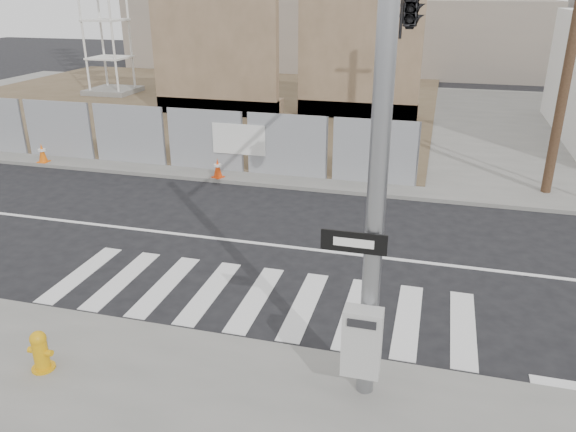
% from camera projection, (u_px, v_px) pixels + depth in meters
% --- Properties ---
extents(ground, '(100.00, 100.00, 0.00)m').
position_uv_depth(ground, '(288.00, 247.00, 13.49)').
color(ground, black).
rests_on(ground, ground).
extents(sidewalk_far, '(50.00, 20.00, 0.12)m').
position_uv_depth(sidewalk_far, '(367.00, 121.00, 25.98)').
color(sidewalk_far, slate).
rests_on(sidewalk_far, ground).
extents(signal_pole, '(0.96, 5.87, 7.00)m').
position_uv_depth(signal_pole, '(402.00, 53.00, 9.25)').
color(signal_pole, gray).
rests_on(signal_pole, sidewalk_near).
extents(chain_link_fence, '(24.60, 0.04, 2.00)m').
position_uv_depth(chain_link_fence, '(54.00, 129.00, 19.95)').
color(chain_link_fence, gray).
rests_on(chain_link_fence, sidewalk_far).
extents(concrete_wall_left, '(6.00, 1.30, 8.00)m').
position_uv_depth(concrete_wall_left, '(215.00, 44.00, 25.59)').
color(concrete_wall_left, brown).
rests_on(concrete_wall_left, sidewalk_far).
extents(concrete_wall_right, '(5.50, 1.30, 8.00)m').
position_uv_depth(concrete_wall_right, '(360.00, 46.00, 24.92)').
color(concrete_wall_right, brown).
rests_on(concrete_wall_right, sidewalk_far).
extents(fire_hydrant, '(0.42, 0.38, 0.70)m').
position_uv_depth(fire_hydrant, '(40.00, 351.00, 8.87)').
color(fire_hydrant, '#CD910B').
rests_on(fire_hydrant, sidewalk_near).
extents(traffic_cone_b, '(0.34, 0.34, 0.66)m').
position_uv_depth(traffic_cone_b, '(42.00, 153.00, 19.51)').
color(traffic_cone_b, '#E25D0B').
rests_on(traffic_cone_b, sidewalk_far).
extents(traffic_cone_c, '(0.47, 0.47, 0.76)m').
position_uv_depth(traffic_cone_c, '(221.00, 156.00, 18.96)').
color(traffic_cone_c, '#ED590C').
rests_on(traffic_cone_c, sidewalk_far).
extents(traffic_cone_d, '(0.42, 0.42, 0.62)m').
position_uv_depth(traffic_cone_d, '(218.00, 168.00, 17.94)').
color(traffic_cone_d, red).
rests_on(traffic_cone_d, sidewalk_far).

